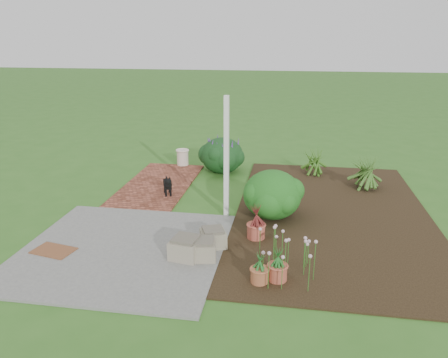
% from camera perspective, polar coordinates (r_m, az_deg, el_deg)
% --- Properties ---
extents(ground, '(80.00, 80.00, 0.00)m').
position_cam_1_polar(ground, '(9.16, -1.65, -4.87)').
color(ground, '#336821').
rests_on(ground, ground).
extents(concrete_patio, '(3.50, 3.50, 0.04)m').
position_cam_1_polar(concrete_patio, '(7.97, -13.06, -8.92)').
color(concrete_patio, slate).
rests_on(concrete_patio, ground).
extents(brick_path, '(1.60, 3.50, 0.04)m').
position_cam_1_polar(brick_path, '(11.15, -8.55, -0.68)').
color(brick_path, brown).
rests_on(brick_path, ground).
extents(garden_bed, '(4.00, 7.00, 0.03)m').
position_cam_1_polar(garden_bed, '(9.51, 13.95, -4.44)').
color(garden_bed, black).
rests_on(garden_bed, ground).
extents(veranda_post, '(0.10, 0.10, 2.50)m').
position_cam_1_polar(veranda_post, '(8.79, 0.33, 2.77)').
color(veranda_post, white).
rests_on(veranda_post, ground).
extents(stone_trough_near, '(0.54, 0.54, 0.31)m').
position_cam_1_polar(stone_trough_near, '(7.43, -5.01, -9.05)').
color(stone_trough_near, gray).
rests_on(stone_trough_near, concrete_patio).
extents(stone_trough_mid, '(0.51, 0.51, 0.29)m').
position_cam_1_polar(stone_trough_mid, '(7.40, -2.80, -9.22)').
color(stone_trough_mid, gray).
rests_on(stone_trough_mid, concrete_patio).
extents(stone_trough_far, '(0.55, 0.55, 0.28)m').
position_cam_1_polar(stone_trough_far, '(7.79, -1.42, -7.76)').
color(stone_trough_far, gray).
rests_on(stone_trough_far, concrete_patio).
extents(coir_doormat, '(0.77, 0.57, 0.02)m').
position_cam_1_polar(coir_doormat, '(8.21, -21.37, -8.69)').
color(coir_doormat, brown).
rests_on(coir_doormat, concrete_patio).
extents(black_dog, '(0.30, 0.51, 0.46)m').
position_cam_1_polar(black_dog, '(10.22, -7.38, -0.65)').
color(black_dog, black).
rests_on(black_dog, brick_path).
extents(cream_ceramic_urn, '(0.40, 0.40, 0.44)m').
position_cam_1_polar(cream_ceramic_urn, '(12.61, -5.43, 2.82)').
color(cream_ceramic_urn, beige).
rests_on(cream_ceramic_urn, brick_path).
extents(evergreen_shrub, '(1.54, 1.54, 1.01)m').
position_cam_1_polar(evergreen_shrub, '(8.95, 6.33, -1.86)').
color(evergreen_shrub, '#173C12').
rests_on(evergreen_shrub, garden_bed).
extents(agapanthus_clump_back, '(1.27, 1.27, 0.93)m').
position_cam_1_polar(agapanthus_clump_back, '(11.15, 18.04, 1.17)').
color(agapanthus_clump_back, '#123810').
rests_on(agapanthus_clump_back, garden_bed).
extents(agapanthus_clump_front, '(1.20, 1.20, 0.82)m').
position_cam_1_polar(agapanthus_clump_front, '(11.95, 11.71, 2.53)').
color(agapanthus_clump_front, '#163B0B').
rests_on(agapanthus_clump_front, garden_bed).
extents(pink_flower_patch, '(1.16, 1.16, 0.66)m').
position_cam_1_polar(pink_flower_patch, '(6.92, 8.19, -9.86)').
color(pink_flower_patch, '#113D0F').
rests_on(pink_flower_patch, garden_bed).
extents(terracotta_pot_bronze, '(0.37, 0.37, 0.27)m').
position_cam_1_polar(terracotta_pot_bronze, '(8.13, 4.21, -6.78)').
color(terracotta_pot_bronze, '#B04D3B').
rests_on(terracotta_pot_bronze, garden_bed).
extents(terracotta_pot_small_left, '(0.35, 0.35, 0.23)m').
position_cam_1_polar(terracotta_pot_small_left, '(6.78, 4.66, -12.42)').
color(terracotta_pot_small_left, '#A05936').
rests_on(terracotta_pot_small_left, garden_bed).
extents(terracotta_pot_small_right, '(0.31, 0.31, 0.25)m').
position_cam_1_polar(terracotta_pot_small_right, '(6.86, 6.98, -12.01)').
color(terracotta_pot_small_right, '#A44D37').
rests_on(terracotta_pot_small_right, garden_bed).
extents(purple_flowering_bush, '(1.53, 1.53, 0.99)m').
position_cam_1_polar(purple_flowering_bush, '(11.98, -0.26, 3.23)').
color(purple_flowering_bush, black).
rests_on(purple_flowering_bush, ground).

